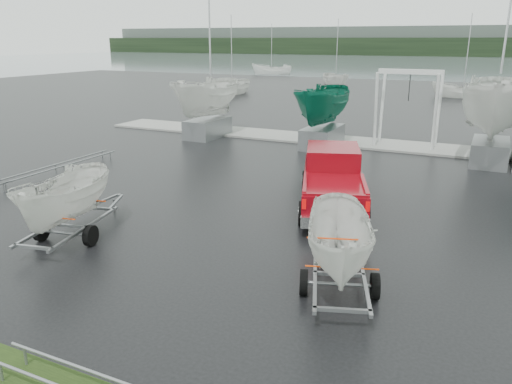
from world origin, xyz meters
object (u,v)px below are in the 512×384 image
object	(u,v)px
boat_hoist	(408,98)
trailer_parked	(61,158)
trailer_hitched	(343,193)
pickup_truck	(333,177)

from	to	relation	value
boat_hoist	trailer_parked	bearing A→B (deg)	-110.52
trailer_hitched	boat_hoist	xyz separation A→B (m)	(-1.40, 17.20, 0.26)
pickup_truck	boat_hoist	bearing A→B (deg)	68.03
trailer_parked	boat_hoist	world-z (taller)	trailer_parked
pickup_truck	boat_hoist	distance (m)	11.24
pickup_truck	trailer_hitched	world-z (taller)	trailer_hitched
trailer_parked	boat_hoist	xyz separation A→B (m)	(6.57, 17.55, 0.20)
trailer_hitched	trailer_parked	size ratio (longest dim) A/B	0.98
pickup_truck	boat_hoist	world-z (taller)	boat_hoist
trailer_parked	boat_hoist	bearing A→B (deg)	57.29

